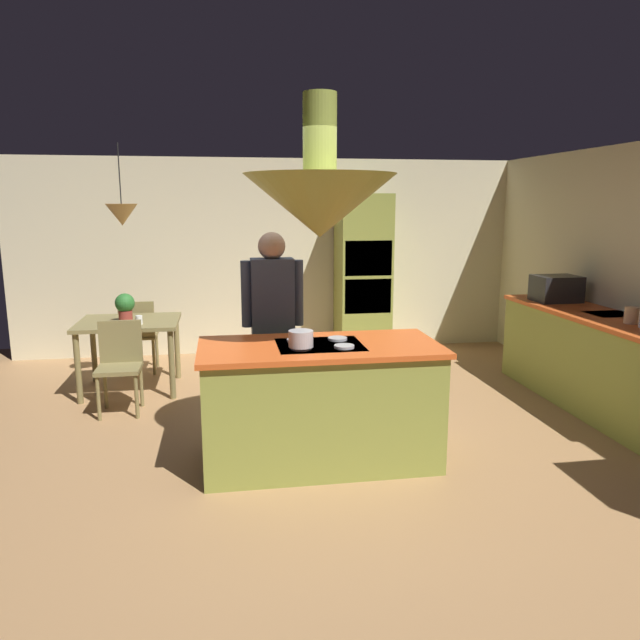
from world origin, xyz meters
name	(u,v)px	position (x,y,z in m)	size (l,w,h in m)	color
ground	(316,450)	(0.00, 0.00, 0.00)	(8.16, 8.16, 0.00)	#AD7F51
wall_back	(276,257)	(0.00, 3.45, 1.27)	(6.80, 0.10, 2.55)	beige
kitchen_island	(320,403)	(0.00, -0.20, 0.47)	(1.81, 0.88, 0.95)	#939E42
counter_run_right	(595,360)	(2.84, 0.60, 0.47)	(0.73, 2.59, 0.93)	#939E42
oven_tower	(363,276)	(1.10, 3.04, 1.05)	(0.66, 0.62, 2.09)	#939E42
dining_table	(129,330)	(-1.70, 1.90, 0.66)	(1.03, 0.88, 0.76)	olive
person_at_island	(273,318)	(-0.29, 0.51, 1.00)	(0.53, 0.23, 1.74)	tan
range_hood	(320,202)	(0.00, -0.20, 1.98)	(1.10, 1.10, 1.00)	#939E42
pendant_light_over_table	(122,215)	(-1.70, 1.90, 1.86)	(0.32, 0.32, 0.82)	#E0B266
chair_facing_island	(120,360)	(-1.70, 1.24, 0.50)	(0.40, 0.40, 0.87)	olive
chair_by_back_wall	(138,331)	(-1.70, 2.56, 0.50)	(0.40, 0.40, 0.87)	olive
potted_plant_on_table	(125,306)	(-1.72, 1.83, 0.93)	(0.20, 0.20, 0.30)	#99382D
cup_on_table	(139,320)	(-1.56, 1.68, 0.81)	(0.07, 0.07, 0.09)	white
canister_sugar	(631,315)	(2.84, 0.14, 1.01)	(0.12, 0.12, 0.15)	#E0B78C
microwave_on_counter	(556,289)	(2.84, 1.37, 1.07)	(0.46, 0.36, 0.28)	#232326
cooking_pot_on_cooktop	(301,339)	(-0.16, -0.33, 1.01)	(0.18, 0.18, 0.12)	#B2B2B7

